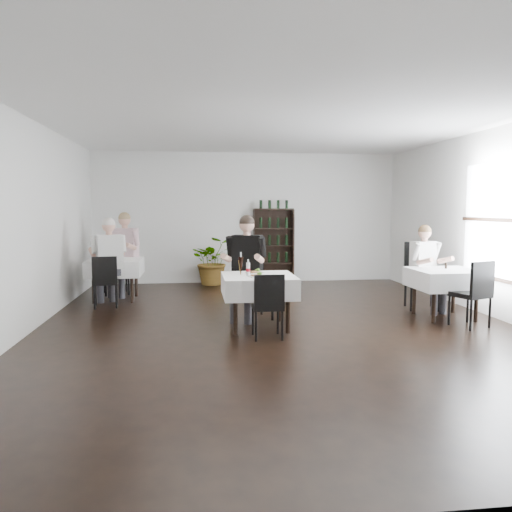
{
  "coord_description": "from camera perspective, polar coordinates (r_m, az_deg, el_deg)",
  "views": [
    {
      "loc": [
        -1.2,
        -7.06,
        1.74
      ],
      "look_at": [
        -0.31,
        0.2,
        1.03
      ],
      "focal_mm": 35.0,
      "sensor_mm": 36.0,
      "label": 1
    }
  ],
  "objects": [
    {
      "name": "right_chair_near",
      "position": [
        7.88,
        23.73,
        -3.53
      ],
      "size": [
        0.57,
        0.58,
        0.98
      ],
      "color": "black",
      "rests_on": "ground"
    },
    {
      "name": "potted_tree",
      "position": [
        11.29,
        -4.89,
        -0.53
      ],
      "size": [
        1.08,
        0.96,
        1.09
      ],
      "primitive_type": "imported",
      "rotation": [
        0.0,
        0.0,
        0.12
      ],
      "color": "#1F531C",
      "rests_on": "ground"
    },
    {
      "name": "main_table",
      "position": [
        7.2,
        0.29,
        -3.38
      ],
      "size": [
        1.03,
        1.03,
        0.77
      ],
      "color": "black",
      "rests_on": "ground"
    },
    {
      "name": "pilsner_lager",
      "position": [
        7.18,
        -1.79,
        -1.32
      ],
      "size": [
        0.06,
        0.06,
        0.27
      ],
      "color": "gold",
      "rests_on": "main_table"
    },
    {
      "name": "main_chair_far",
      "position": [
        7.89,
        -0.5,
        -2.44
      ],
      "size": [
        0.63,
        0.63,
        1.13
      ],
      "color": "black",
      "rests_on": "ground"
    },
    {
      "name": "left_chair_near",
      "position": [
        9.03,
        -16.86,
        -2.46
      ],
      "size": [
        0.46,
        0.47,
        0.91
      ],
      "color": "black",
      "rests_on": "ground"
    },
    {
      "name": "coke_bottle",
      "position": [
        7.16,
        -0.91,
        -1.49
      ],
      "size": [
        0.06,
        0.06,
        0.23
      ],
      "color": "silver",
      "rests_on": "main_table"
    },
    {
      "name": "diner_main",
      "position": [
        7.72,
        -1.18,
        -0.37
      ],
      "size": [
        0.7,
        0.74,
        1.63
      ],
      "color": "#3A3A41",
      "rests_on": "ground"
    },
    {
      "name": "window_right",
      "position": [
        8.47,
        26.6,
        3.34
      ],
      "size": [
        0.06,
        2.3,
        1.85
      ],
      "color": "white",
      "rests_on": "room_shell"
    },
    {
      "name": "right_chair_far",
      "position": [
        9.1,
        18.34,
        -1.6
      ],
      "size": [
        0.61,
        0.62,
        1.14
      ],
      "color": "black",
      "rests_on": "ground"
    },
    {
      "name": "plate_near",
      "position": [
        7.0,
        0.13,
        -2.29
      ],
      "size": [
        0.27,
        0.27,
        0.07
      ],
      "color": "white",
      "rests_on": "main_table"
    },
    {
      "name": "right_table",
      "position": [
        8.4,
        20.77,
        -2.47
      ],
      "size": [
        0.98,
        0.98,
        0.77
      ],
      "color": "black",
      "rests_on": "ground"
    },
    {
      "name": "wine_shelf",
      "position": [
        11.55,
        2.01,
        1.12
      ],
      "size": [
        0.9,
        0.28,
        1.75
      ],
      "color": "black",
      "rests_on": "ground"
    },
    {
      "name": "left_chair_far",
      "position": [
        10.5,
        -15.77,
        -0.71
      ],
      "size": [
        0.61,
        0.61,
        1.11
      ],
      "color": "black",
      "rests_on": "ground"
    },
    {
      "name": "pepper_mill",
      "position": [
        8.52,
        20.89,
        -1.04
      ],
      "size": [
        0.05,
        0.05,
        0.09
      ],
      "primitive_type": "cylinder",
      "rotation": [
        0.0,
        0.0,
        -0.43
      ],
      "color": "black",
      "rests_on": "right_table"
    },
    {
      "name": "left_table",
      "position": [
        9.74,
        -15.79,
        -1.26
      ],
      "size": [
        0.98,
        0.98,
        0.77
      ],
      "color": "black",
      "rests_on": "ground"
    },
    {
      "name": "diner_left_near",
      "position": [
        9.21,
        -16.49,
        0.16
      ],
      "size": [
        0.68,
        0.72,
        1.57
      ],
      "color": "#3A3A41",
      "rests_on": "ground"
    },
    {
      "name": "diner_right_far",
      "position": [
        8.79,
        18.95,
        -0.59
      ],
      "size": [
        0.63,
        0.67,
        1.46
      ],
      "color": "#3A3A41",
      "rests_on": "ground"
    },
    {
      "name": "pilsner_dark",
      "position": [
        7.13,
        -1.74,
        -1.15
      ],
      "size": [
        0.08,
        0.08,
        0.34
      ],
      "color": "black",
      "rests_on": "main_table"
    },
    {
      "name": "room_shell",
      "position": [
        7.16,
        2.68,
        3.63
      ],
      "size": [
        9.0,
        9.0,
        9.0
      ],
      "color": "black",
      "rests_on": "ground"
    },
    {
      "name": "napkin_cutlery",
      "position": [
        7.06,
        2.41,
        -2.3
      ],
      "size": [
        0.2,
        0.19,
        0.02
      ],
      "color": "black",
      "rests_on": "main_table"
    },
    {
      "name": "main_chair_near",
      "position": [
        6.6,
        1.39,
        -5.27
      ],
      "size": [
        0.4,
        0.4,
        0.88
      ],
      "color": "black",
      "rests_on": "ground"
    },
    {
      "name": "diner_left_far",
      "position": [
        10.19,
        -14.93,
        0.97
      ],
      "size": [
        0.71,
        0.76,
        1.65
      ],
      "color": "#3A3A41",
      "rests_on": "ground"
    },
    {
      "name": "plate_far",
      "position": [
        7.38,
        -0.07,
        -1.87
      ],
      "size": [
        0.29,
        0.29,
        0.07
      ],
      "color": "white",
      "rests_on": "main_table"
    }
  ]
}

